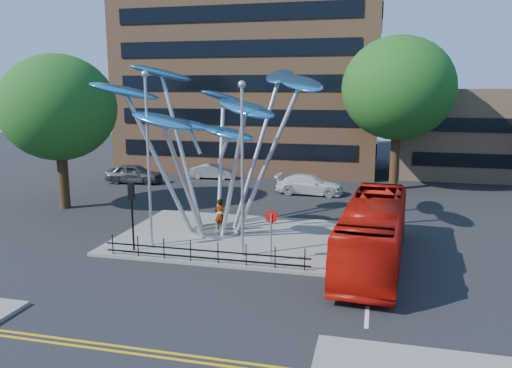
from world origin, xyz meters
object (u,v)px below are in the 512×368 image
(tree_right, at_px, (398,88))
(no_entry_sign_island, at_px, (271,227))
(leaf_sculpture, at_px, (214,111))
(street_lamp_left, at_px, (148,144))
(traffic_light_island, at_px, (132,202))
(pedestrian, at_px, (220,215))
(parked_car_right, at_px, (309,185))
(red_bus, at_px, (373,232))
(parked_car_mid, at_px, (212,172))
(street_lamp_right, at_px, (242,154))
(parked_car_left, at_px, (134,174))
(tree_left, at_px, (58,108))

(tree_right, height_order, no_entry_sign_island, tree_right)
(leaf_sculpture, xyz_separation_m, street_lamp_left, (-2.43, -3.18, -1.52))
(leaf_sculpture, height_order, traffic_light_island, leaf_sculpture)
(pedestrian, height_order, parked_car_right, pedestrian)
(red_bus, bearing_deg, parked_car_mid, 131.02)
(street_lamp_right, xyz_separation_m, parked_car_mid, (-8.28, 20.00, -4.45))
(traffic_light_island, xyz_separation_m, parked_car_mid, (-2.78, 20.50, -1.97))
(tree_right, xyz_separation_m, street_lamp_left, (-12.50, -18.50, -2.68))
(street_lamp_left, relative_size, parked_car_left, 1.81)
(pedestrian, xyz_separation_m, parked_car_right, (3.43, 11.84, -0.35))
(red_bus, bearing_deg, street_lamp_left, -174.26)
(pedestrian, relative_size, parked_car_left, 0.39)
(tree_left, bearing_deg, parked_car_right, 28.28)
(leaf_sculpture, height_order, pedestrian, leaf_sculpture)
(street_lamp_right, xyz_separation_m, traffic_light_island, (-5.50, -0.50, -2.48))
(tree_left, relative_size, parked_car_right, 1.99)
(street_lamp_left, xyz_separation_m, traffic_light_island, (-0.50, -1.00, -2.74))
(leaf_sculpture, xyz_separation_m, parked_car_mid, (-5.71, 16.32, -6.23))
(parked_car_mid, xyz_separation_m, parked_car_right, (9.44, -4.57, 0.11))
(leaf_sculpture, relative_size, street_lamp_left, 1.45)
(leaf_sculpture, bearing_deg, traffic_light_island, -125.04)
(street_lamp_right, bearing_deg, traffic_light_island, -174.81)
(leaf_sculpture, height_order, no_entry_sign_island, leaf_sculpture)
(tree_left, xyz_separation_m, parked_car_mid, (6.22, 13.00, -6.15))
(tree_left, height_order, parked_car_left, tree_left)
(parked_car_mid, bearing_deg, street_lamp_left, -173.83)
(tree_right, bearing_deg, tree_left, -151.39)
(no_entry_sign_island, distance_m, pedestrian, 5.59)
(street_lamp_left, bearing_deg, tree_left, 145.62)
(red_bus, xyz_separation_m, parked_car_right, (-4.94, 14.63, -0.78))
(tree_left, relative_size, parked_car_left, 2.13)
(no_entry_sign_island, bearing_deg, traffic_light_island, -179.87)
(street_lamp_left, xyz_separation_m, parked_car_mid, (-3.28, 19.50, -4.71))
(leaf_sculpture, relative_size, no_entry_sign_island, 5.19)
(pedestrian, bearing_deg, tree_right, -117.97)
(no_entry_sign_island, distance_m, parked_car_right, 15.95)
(leaf_sculpture, relative_size, red_bus, 1.16)
(traffic_light_island, xyz_separation_m, pedestrian, (3.23, 4.09, -1.51))
(no_entry_sign_island, height_order, pedestrian, no_entry_sign_island)
(parked_car_mid, bearing_deg, tree_right, -97.00)
(traffic_light_island, bearing_deg, tree_right, 56.31)
(tree_left, bearing_deg, parked_car_left, 87.59)
(street_lamp_left, distance_m, pedestrian, 5.92)
(street_lamp_left, distance_m, parked_car_right, 16.79)
(no_entry_sign_island, height_order, parked_car_right, no_entry_sign_island)
(red_bus, height_order, parked_car_mid, red_bus)
(parked_car_left, xyz_separation_m, parked_car_right, (15.26, -0.97, -0.07))
(parked_car_left, height_order, parked_car_right, parked_car_left)
(street_lamp_left, relative_size, no_entry_sign_island, 3.59)
(tree_left, relative_size, street_lamp_right, 1.24)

